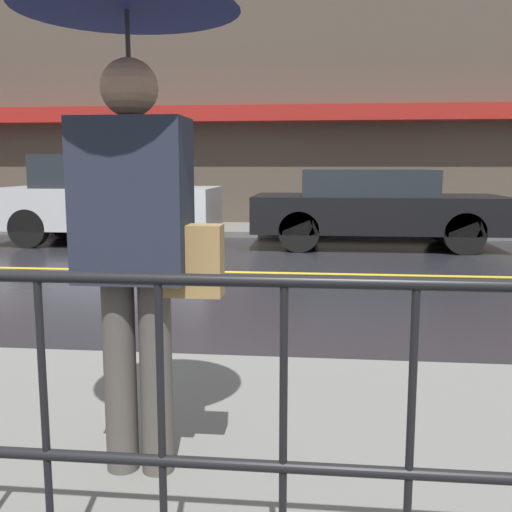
# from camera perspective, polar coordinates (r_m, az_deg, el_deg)

# --- Properties ---
(ground_plane) EXTENTS (80.00, 80.00, 0.00)m
(ground_plane) POSITION_cam_1_polar(r_m,az_deg,el_deg) (8.27, -4.85, -1.50)
(ground_plane) COLOR black
(sidewalk_near) EXTENTS (28.00, 2.65, 0.12)m
(sidewalk_near) POSITION_cam_1_polar(r_m,az_deg,el_deg) (3.43, -22.34, -16.01)
(sidewalk_near) COLOR slate
(sidewalk_near) RESTS_ON ground_plane
(sidewalk_far) EXTENTS (28.00, 2.04, 0.12)m
(sidewalk_far) POSITION_cam_1_polar(r_m,az_deg,el_deg) (13.12, -0.77, 2.54)
(sidewalk_far) COLOR slate
(sidewalk_far) RESTS_ON ground_plane
(lane_marking) EXTENTS (25.20, 0.12, 0.01)m
(lane_marking) POSITION_cam_1_polar(r_m,az_deg,el_deg) (8.27, -4.85, -1.47)
(lane_marking) COLOR gold
(lane_marking) RESTS_ON ground_plane
(building_storefront) EXTENTS (28.00, 0.85, 6.18)m
(building_storefront) POSITION_cam_1_polar(r_m,az_deg,el_deg) (14.28, -0.23, 15.11)
(building_storefront) COLOR #4C4238
(building_storefront) RESTS_ON ground_plane
(pedestrian) EXTENTS (0.91, 0.91, 2.15)m
(pedestrian) POSITION_cam_1_polar(r_m,az_deg,el_deg) (2.55, -11.78, 14.00)
(pedestrian) COLOR #4C4742
(pedestrian) RESTS_ON sidewalk_near
(car_silver) EXTENTS (3.97, 1.78, 1.64)m
(car_silver) POSITION_cam_1_polar(r_m,az_deg,el_deg) (11.56, -13.94, 5.29)
(car_silver) COLOR #B2B5BA
(car_silver) RESTS_ON ground_plane
(car_black) EXTENTS (4.36, 1.85, 1.37)m
(car_black) POSITION_cam_1_polar(r_m,az_deg,el_deg) (10.92, 11.20, 4.65)
(car_black) COLOR black
(car_black) RESTS_ON ground_plane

